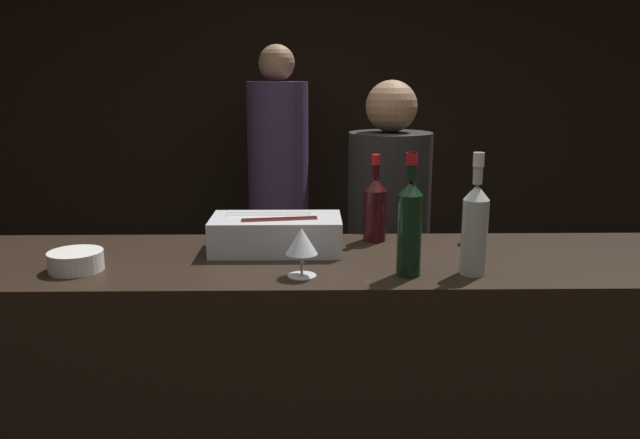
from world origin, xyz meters
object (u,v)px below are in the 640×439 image
white_wine_bottle (475,225)px  person_in_hoodie (388,254)px  bowl_white (76,260)px  wine_glass (302,243)px  ice_bin_with_bottles (276,232)px  candle_votive (472,236)px  red_wine_bottle_burgundy (410,224)px  red_wine_bottle_tall (375,207)px  person_blond_tee (278,183)px

white_wine_bottle → person_in_hoodie: (-0.15, 0.79, -0.32)m
bowl_white → wine_glass: size_ratio=1.11×
wine_glass → white_wine_bottle: 0.51m
ice_bin_with_bottles → person_in_hoodie: (0.45, 0.53, -0.23)m
candle_votive → person_in_hoodie: size_ratio=0.04×
red_wine_bottle_burgundy → white_wine_bottle: size_ratio=1.00×
candle_votive → person_in_hoodie: bearing=117.5°
wine_glass → red_wine_bottle_tall: 0.48m
wine_glass → red_wine_bottle_tall: bearing=58.1°
white_wine_bottle → red_wine_bottle_burgundy: bearing=-177.9°
person_in_hoodie → ice_bin_with_bottles: bearing=139.2°
ice_bin_with_bottles → white_wine_bottle: size_ratio=1.19×
candle_votive → white_wine_bottle: size_ratio=0.20×
red_wine_bottle_tall → white_wine_bottle: (0.25, -0.39, 0.02)m
wine_glass → person_blond_tee: bearing=94.8°
wine_glass → white_wine_bottle: bearing=1.9°
white_wine_bottle → person_in_hoodie: person_in_hoodie is taller
red_wine_bottle_tall → white_wine_bottle: bearing=-57.2°
red_wine_bottle_tall → person_blond_tee: size_ratio=0.17×
red_wine_bottle_burgundy → person_blond_tee: person_blond_tee is taller
white_wine_bottle → person_in_hoodie: 0.87m
bowl_white → ice_bin_with_bottles: bearing=19.5°
red_wine_bottle_tall → person_in_hoodie: size_ratio=0.19×
ice_bin_with_bottles → person_blond_tee: person_blond_tee is taller
person_in_hoodie → red_wine_bottle_tall: bearing=165.0°
candle_votive → red_wine_bottle_tall: 0.35m
red_wine_bottle_burgundy → candle_votive: bearing=51.3°
person_in_hoodie → person_blond_tee: person_blond_tee is taller
wine_glass → red_wine_bottle_burgundy: bearing=1.8°
red_wine_bottle_burgundy → white_wine_bottle: bearing=2.1°
wine_glass → red_wine_bottle_burgundy: red_wine_bottle_burgundy is taller
ice_bin_with_bottles → red_wine_bottle_tall: size_ratio=1.40×
red_wine_bottle_burgundy → person_in_hoodie: (0.04, 0.80, -0.32)m
ice_bin_with_bottles → red_wine_bottle_burgundy: bearing=-33.7°
ice_bin_with_bottles → person_in_hoodie: size_ratio=0.26×
ice_bin_with_bottles → candle_votive: ice_bin_with_bottles is taller
wine_glass → person_in_hoodie: size_ratio=0.09×
red_wine_bottle_tall → white_wine_bottle: 0.47m
wine_glass → ice_bin_with_bottles: bearing=107.9°
candle_votive → person_blond_tee: person_blond_tee is taller
bowl_white → person_in_hoodie: bearing=35.6°
wine_glass → person_blond_tee: person_blond_tee is taller
red_wine_bottle_burgundy → white_wine_bottle: red_wine_bottle_burgundy is taller
wine_glass → candle_votive: bearing=31.1°
red_wine_bottle_burgundy → bowl_white: bearing=176.6°
bowl_white → red_wine_bottle_tall: bearing=19.9°
ice_bin_with_bottles → white_wine_bottle: white_wine_bottle is taller
ice_bin_with_bottles → red_wine_bottle_burgundy: (0.40, -0.27, 0.09)m
red_wine_bottle_tall → red_wine_bottle_burgundy: bearing=-81.5°
ice_bin_with_bottles → bowl_white: 0.63m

